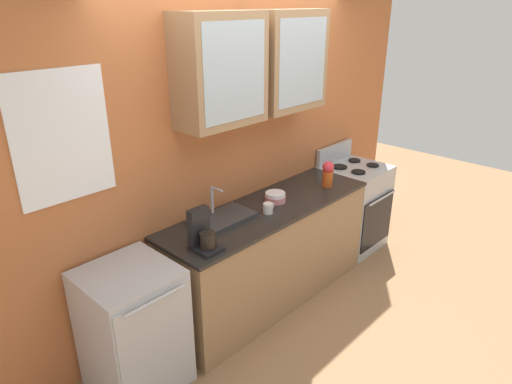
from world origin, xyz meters
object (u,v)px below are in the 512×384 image
Objects in this scene: stove_range at (353,206)px; sink_faucet at (222,218)px; cup_near_sink at (268,208)px; bowl_stack at (275,197)px; coffee_maker at (203,235)px; vase at (328,173)px; dishwasher at (134,330)px.

sink_faucet is at bearing 176.92° from stove_range.
cup_near_sink is (0.34, -0.17, 0.02)m from sink_faucet.
coffee_maker is at bearing -169.90° from bowl_stack.
sink_faucet reaches higher than cup_near_sink.
stove_range reaches higher than bowl_stack.
bowl_stack is 1.59× the size of cup_near_sink.
cup_near_sink is at bearing 4.56° from coffee_maker.
bowl_stack is at bearing 178.36° from stove_range.
bowl_stack is 0.24m from cup_near_sink.
bowl_stack is (-1.22, 0.03, 0.48)m from stove_range.
bowl_stack is at bearing 168.19° from vase.
cup_near_sink reaches higher than bowl_stack.
bowl_stack is at bearing 10.10° from coffee_maker.
vase reaches higher than cup_near_sink.
vase is 0.83× the size of coffee_maker.
sink_faucet reaches higher than stove_range.
bowl_stack reaches higher than dishwasher.
cup_near_sink is at bearing 179.10° from vase.
vase reaches higher than dishwasher.
coffee_maker reaches higher than stove_range.
vase is at bearing -9.13° from sink_faucet.
stove_range is at bearing 7.77° from vase.
vase is 2.14× the size of cup_near_sink.
bowl_stack is 1.54m from dishwasher.
bowl_stack is at bearing 1.54° from dishwasher.
coffee_maker is (-0.94, -0.17, 0.07)m from bowl_stack.
stove_range reaches higher than cup_near_sink.
bowl_stack is at bearing -6.27° from sink_faucet.
coffee_maker is (-0.73, -0.06, 0.07)m from cup_near_sink.
vase reaches higher than stove_range.
sink_faucet is 0.56× the size of dishwasher.
sink_faucet is 1.03m from dishwasher.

